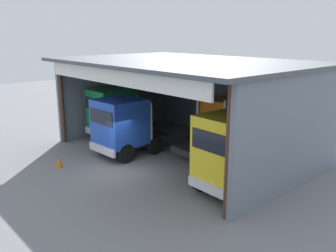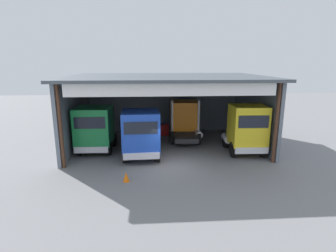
# 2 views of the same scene
# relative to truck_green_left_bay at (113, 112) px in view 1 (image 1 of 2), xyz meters

# --- Properties ---
(ground_plane) EXTENTS (80.00, 80.00, 0.00)m
(ground_plane) POSITION_rel_truck_green_left_bay_xyz_m (5.50, -3.16, -1.86)
(ground_plane) COLOR slate
(ground_plane) RESTS_ON ground
(workshop_shed) EXTENTS (15.06, 10.32, 5.65)m
(workshop_shed) POSITION_rel_truck_green_left_bay_xyz_m (5.50, 2.46, 2.04)
(workshop_shed) COLOR slate
(workshop_shed) RESTS_ON ground
(truck_green_left_bay) EXTENTS (2.71, 4.61, 3.48)m
(truck_green_left_bay) POSITION_rel_truck_green_left_bay_xyz_m (0.00, 0.00, 0.00)
(truck_green_left_bay) COLOR #197F3D
(truck_green_left_bay) RESTS_ON ground
(truck_blue_center_right_bay) EXTENTS (2.80, 4.72, 3.44)m
(truck_blue_center_right_bay) POSITION_rel_truck_green_left_bay_xyz_m (3.46, -1.59, -0.01)
(truck_blue_center_right_bay) COLOR #1E47B7
(truck_blue_center_right_bay) RESTS_ON ground
(truck_orange_right_bay) EXTENTS (2.72, 4.80, 3.57)m
(truck_orange_right_bay) POSITION_rel_truck_green_left_bay_xyz_m (7.17, 2.98, -0.10)
(truck_orange_right_bay) COLOR orange
(truck_orange_right_bay) RESTS_ON ground
(truck_yellow_center_left_bay) EXTENTS (2.63, 4.66, 3.68)m
(truck_yellow_center_left_bay) POSITION_rel_truck_green_left_bay_xyz_m (11.14, -1.14, 0.06)
(truck_yellow_center_left_bay) COLOR yellow
(truck_yellow_center_left_bay) RESTS_ON ground
(oil_drum) EXTENTS (0.58, 0.58, 0.86)m
(oil_drum) POSITION_rel_truck_green_left_bay_xyz_m (5.28, 5.50, -1.43)
(oil_drum) COLOR #194CB2
(oil_drum) RESTS_ON ground
(tool_cart) EXTENTS (0.90, 0.60, 1.00)m
(tool_cart) POSITION_rel_truck_green_left_bay_xyz_m (5.42, 4.57, -1.36)
(tool_cart) COLOR red
(tool_cart) RESTS_ON ground
(traffic_cone) EXTENTS (0.36, 0.36, 0.56)m
(traffic_cone) POSITION_rel_truck_green_left_bay_xyz_m (2.73, -5.39, -1.58)
(traffic_cone) COLOR orange
(traffic_cone) RESTS_ON ground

